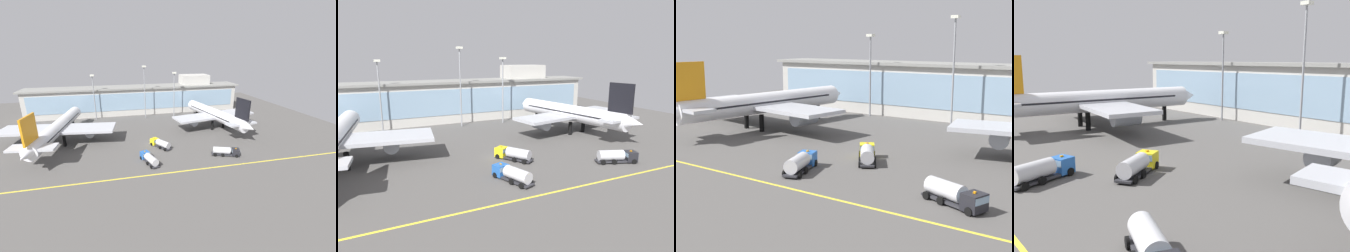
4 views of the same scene
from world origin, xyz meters
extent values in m
plane|color=#514F4C|center=(0.00, 0.00, 0.00)|extent=(180.00, 180.00, 0.00)
cube|color=yellow|center=(0.00, -22.00, 0.01)|extent=(144.00, 0.50, 0.01)
cube|color=beige|center=(0.00, 46.84, 6.99)|extent=(112.87, 12.00, 13.98)
cube|color=#84A3BC|center=(0.00, 40.79, 7.69)|extent=(108.35, 0.20, 8.95)
cube|color=gray|center=(0.00, 46.84, 14.38)|extent=(115.87, 14.00, 0.80)
cube|color=beige|center=(33.86, 48.84, 16.98)|extent=(16.00, 10.00, 6.00)
cylinder|color=black|center=(-36.91, 6.17, 1.96)|extent=(1.10, 1.10, 3.91)
cylinder|color=black|center=(-31.09, 5.40, 1.96)|extent=(1.10, 1.10, 3.91)
cylinder|color=black|center=(-31.25, 26.60, 1.96)|extent=(1.10, 1.10, 3.91)
cylinder|color=silver|center=(-33.52, 9.40, 6.11)|extent=(10.84, 45.89, 4.89)
cone|color=silver|center=(-30.33, 33.48, 6.11)|extent=(5.19, 4.97, 4.65)
cone|color=silver|center=(-36.75, -14.92, 6.48)|extent=(4.83, 5.88, 4.16)
cube|color=#84A3BC|center=(-30.77, 30.22, 6.97)|extent=(4.09, 3.88, 1.47)
cube|color=black|center=(-33.52, 9.40, 6.48)|extent=(9.93, 38.66, 0.39)
cube|color=#B7BAC1|center=(-33.52, 9.40, 5.50)|extent=(42.55, 16.31, 0.78)
cylinder|color=#999EA8|center=(-44.82, 12.56, 3.57)|extent=(4.17, 6.33, 3.42)
cylinder|color=#999EA8|center=(-21.80, 9.51, 3.57)|extent=(4.17, 6.33, 3.42)
cube|color=orange|center=(-36.16, -10.51, 12.47)|extent=(1.66, 8.22, 7.83)
cube|color=#B7BAC1|center=(-36.16, -10.51, 6.85)|extent=(13.81, 6.72, 0.63)
cylinder|color=black|center=(29.16, 9.69, 1.96)|extent=(1.10, 1.10, 3.93)
cylinder|color=black|center=(34.95, 10.79, 1.96)|extent=(1.10, 1.10, 3.93)
cylinder|color=black|center=(28.62, 28.31, 1.96)|extent=(1.10, 1.10, 3.93)
cylinder|color=silver|center=(31.46, 13.38, 6.13)|extent=(12.30, 40.21, 4.91)
cone|color=silver|center=(27.44, 34.47, 6.13)|extent=(5.41, 5.21, 4.66)
cone|color=silver|center=(35.52, -7.95, 6.50)|extent=(5.11, 6.08, 4.17)
cube|color=#84A3BC|center=(28.02, 31.46, 6.99)|extent=(4.26, 4.06, 1.47)
cube|color=black|center=(31.46, 13.38, 6.50)|extent=(11.15, 33.93, 0.39)
cube|color=#B7BAC1|center=(31.46, 13.38, 5.52)|extent=(39.01, 16.52, 0.79)
cylinder|color=#999EA8|center=(20.77, 12.81, 3.58)|extent=(4.35, 5.75, 3.44)
cylinder|color=#999EA8|center=(41.61, 16.78, 3.58)|extent=(4.35, 5.75, 3.44)
cube|color=black|center=(34.75, -3.91, 12.51)|extent=(1.93, 7.18, 7.85)
cube|color=#B7BAC1|center=(34.75, -3.91, 6.87)|extent=(12.73, 6.59, 0.63)
cylinder|color=black|center=(-5.05, -11.64, 0.55)|extent=(0.63, 1.14, 1.10)
cylinder|color=black|center=(-2.59, -10.82, 0.55)|extent=(0.63, 1.14, 1.10)
cylinder|color=black|center=(-3.64, -15.91, 0.55)|extent=(0.63, 1.14, 1.10)
cylinder|color=black|center=(-1.17, -15.09, 0.55)|extent=(0.63, 1.14, 1.10)
cylinder|color=black|center=(-2.84, -18.30, 0.55)|extent=(0.63, 1.14, 1.10)
cylinder|color=black|center=(-0.38, -17.48, 0.55)|extent=(0.63, 1.14, 1.10)
cube|color=#2D2D33|center=(-2.46, -15.33, 0.45)|extent=(4.60, 7.91, 0.30)
cube|color=#235BB2|center=(-3.74, -11.48, 1.40)|extent=(3.20, 3.04, 2.20)
cube|color=#84A3BC|center=(-3.74, -11.48, 1.88)|extent=(3.14, 3.10, 0.88)
cylinder|color=silver|center=(-2.29, -15.84, 1.75)|extent=(3.94, 6.02, 2.30)
cube|color=orange|center=(-3.74, -11.48, 2.62)|extent=(0.30, 0.40, 0.20)
cylinder|color=black|center=(0.07, -1.36, 0.55)|extent=(0.84, 1.09, 1.10)
cylinder|color=black|center=(2.27, 0.02, 0.55)|extent=(0.84, 1.09, 1.10)
cylinder|color=black|center=(2.46, -5.17, 0.55)|extent=(0.84, 1.09, 1.10)
cylinder|color=black|center=(4.66, -3.79, 0.55)|extent=(0.84, 1.09, 1.10)
cylinder|color=black|center=(3.80, -7.31, 0.55)|extent=(0.84, 1.09, 1.10)
cylinder|color=black|center=(6.00, -5.92, 0.55)|extent=(0.84, 1.09, 1.10)
cube|color=#2D2D33|center=(3.47, -4.33, 0.45)|extent=(6.00, 7.65, 0.30)
cube|color=yellow|center=(1.31, -0.90, 1.40)|extent=(3.45, 3.36, 2.20)
cube|color=#84A3BC|center=(1.31, -0.90, 1.88)|extent=(3.41, 3.39, 0.88)
cylinder|color=silver|center=(3.75, -4.79, 1.75)|extent=(4.92, 5.95, 2.30)
cube|color=orange|center=(1.31, -0.90, 2.62)|extent=(0.30, 0.40, 0.20)
cylinder|color=black|center=(26.76, -15.19, 0.55)|extent=(1.14, 0.67, 1.10)
cylinder|color=black|center=(25.85, -17.63, 0.55)|extent=(1.14, 0.67, 1.10)
cylinder|color=black|center=(22.54, -13.62, 0.55)|extent=(1.14, 0.67, 1.10)
cylinder|color=black|center=(21.63, -16.06, 0.55)|extent=(1.14, 0.67, 1.10)
cylinder|color=black|center=(20.18, -12.74, 0.55)|extent=(1.14, 0.67, 1.10)
cylinder|color=black|center=(19.27, -15.18, 0.55)|extent=(1.14, 0.67, 1.10)
cube|color=#2D2D33|center=(22.26, -14.90, 0.45)|extent=(7.90, 4.83, 0.30)
cube|color=black|center=(26.05, -16.31, 1.40)|extent=(3.10, 3.25, 2.20)
cube|color=#84A3BC|center=(26.05, -16.31, 1.88)|extent=(3.15, 3.19, 0.88)
cylinder|color=silver|center=(21.75, -14.71, 1.75)|extent=(6.03, 4.10, 2.30)
cube|color=orange|center=(26.05, -16.31, 2.62)|extent=(0.30, 0.40, 0.20)
cylinder|color=gray|center=(2.93, 35.18, 12.87)|extent=(0.44, 0.44, 25.74)
cube|color=silver|center=(2.93, 35.18, 26.09)|extent=(1.80, 1.80, 0.70)
cylinder|color=gray|center=(-21.97, 38.25, 10.86)|extent=(0.44, 0.44, 21.72)
cube|color=silver|center=(-21.97, 38.25, 22.07)|extent=(1.80, 1.80, 0.70)
cylinder|color=gray|center=(18.05, 34.32, 11.21)|extent=(0.44, 0.44, 22.43)
cube|color=silver|center=(18.05, 34.32, 22.78)|extent=(1.80, 1.80, 0.70)
camera|label=1|loc=(-11.65, -77.69, 33.81)|focal=24.08mm
camera|label=2|loc=(-26.97, -62.53, 22.91)|focal=32.36mm
camera|label=3|loc=(42.47, -67.78, 20.47)|focal=48.18mm
camera|label=4|loc=(44.09, -29.79, 15.59)|focal=39.43mm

